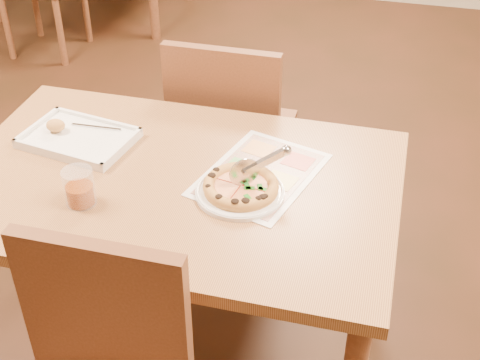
% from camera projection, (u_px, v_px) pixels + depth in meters
% --- Properties ---
extents(dining_table, '(1.30, 0.85, 0.72)m').
position_uv_depth(dining_table, '(176.00, 201.00, 2.00)').
color(dining_table, '#A37341').
rests_on(dining_table, ground).
extents(chair_far, '(0.42, 0.42, 0.47)m').
position_uv_depth(chair_far, '(229.00, 121.00, 2.51)').
color(chair_far, brown).
rests_on(chair_far, ground).
extents(plate, '(0.27, 0.27, 0.01)m').
position_uv_depth(plate, '(240.00, 192.00, 1.88)').
color(plate, silver).
rests_on(plate, dining_table).
extents(pizza, '(0.22, 0.22, 0.03)m').
position_uv_depth(pizza, '(241.00, 186.00, 1.87)').
color(pizza, gold).
rests_on(pizza, plate).
extents(pizza_cutter, '(0.15, 0.10, 0.10)m').
position_uv_depth(pizza_cutter, '(258.00, 165.00, 1.85)').
color(pizza_cutter, silver).
rests_on(pizza_cutter, pizza).
extents(appetizer_tray, '(0.37, 0.28, 0.06)m').
position_uv_depth(appetizer_tray, '(77.00, 138.00, 2.10)').
color(appetizer_tray, white).
rests_on(appetizer_tray, dining_table).
extents(glass_tumbler, '(0.09, 0.09, 0.11)m').
position_uv_depth(glass_tumbler, '(79.00, 189.00, 1.82)').
color(glass_tumbler, '#7E3209').
rests_on(glass_tumbler, dining_table).
extents(menu, '(0.39, 0.47, 0.00)m').
position_uv_depth(menu, '(260.00, 174.00, 1.96)').
color(menu, silver).
rests_on(menu, dining_table).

